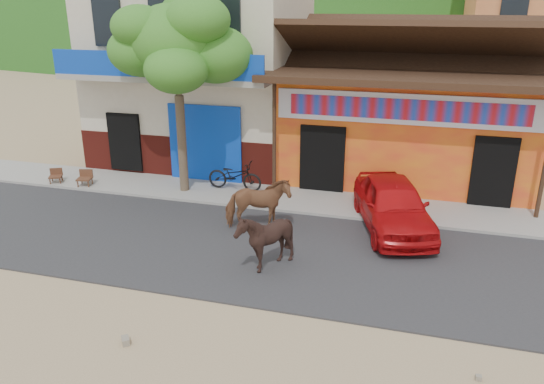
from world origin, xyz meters
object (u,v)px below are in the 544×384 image
(cafe_chair_right, at_px, (55,170))
(tree, at_px, (179,96))
(red_car, at_px, (393,204))
(scooter, at_px, (235,176))
(cow_tan, at_px, (258,204))
(cafe_chair_left, at_px, (84,172))
(cow_dark, at_px, (265,240))

(cafe_chair_right, bearing_deg, tree, -18.57)
(red_car, distance_m, scooter, 5.23)
(cow_tan, xyz_separation_m, cafe_chair_left, (-6.41, 1.63, -0.17))
(cow_dark, xyz_separation_m, cafe_chair_right, (-8.30, 3.67, -0.22))
(cafe_chair_right, bearing_deg, cow_tan, -37.34)
(cow_tan, xyz_separation_m, cow_dark, (0.80, -2.04, 0.00))
(cafe_chair_left, height_order, cafe_chair_right, cafe_chair_left)
(tree, relative_size, scooter, 3.36)
(cow_tan, height_order, scooter, cow_tan)
(cafe_chair_right, bearing_deg, cow_dark, -48.92)
(cow_dark, relative_size, red_car, 0.36)
(cow_dark, relative_size, cafe_chair_left, 1.55)
(tree, relative_size, cow_dark, 4.16)
(tree, bearing_deg, cow_dark, -46.92)
(scooter, bearing_deg, cafe_chair_right, 101.68)
(tree, distance_m, cow_dark, 6.18)
(cow_dark, xyz_separation_m, cafe_chair_left, (-7.20, 3.67, -0.18))
(red_car, height_order, scooter, red_car)
(cow_dark, distance_m, cafe_chair_left, 8.09)
(cow_tan, bearing_deg, cow_dark, 178.27)
(scooter, height_order, cafe_chair_left, scooter)
(cow_dark, distance_m, scooter, 5.19)
(red_car, xyz_separation_m, cafe_chair_right, (-10.94, 0.58, -0.18))
(cow_tan, height_order, red_car, cow_tan)
(scooter, bearing_deg, cow_tan, -146.16)
(cafe_chair_left, bearing_deg, cow_dark, -40.63)
(cafe_chair_left, xyz_separation_m, cafe_chair_right, (-1.10, 0.00, -0.04))
(cow_tan, bearing_deg, scooter, 8.10)
(red_car, distance_m, cafe_chair_left, 9.86)
(cow_tan, xyz_separation_m, scooter, (-1.56, 2.58, -0.17))
(tree, height_order, red_car, tree)
(red_car, relative_size, cafe_chair_right, 4.78)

